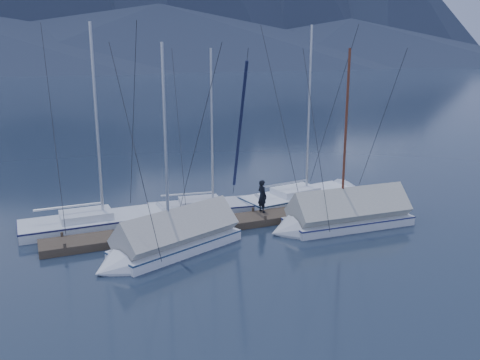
% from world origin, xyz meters
% --- Properties ---
extents(ground, '(1000.00, 1000.00, 0.00)m').
position_xyz_m(ground, '(0.00, 0.00, 0.00)').
color(ground, black).
rests_on(ground, ground).
extents(dock, '(18.00, 1.50, 0.54)m').
position_xyz_m(dock, '(0.00, 2.00, 0.11)').
color(dock, '#382D23').
rests_on(dock, ground).
extents(mooring_posts, '(15.12, 1.52, 0.35)m').
position_xyz_m(mooring_posts, '(-0.50, 2.00, 0.35)').
color(mooring_posts, '#382D23').
rests_on(mooring_posts, ground).
extents(sailboat_open_left, '(7.75, 3.32, 10.21)m').
position_xyz_m(sailboat_open_left, '(-5.47, 4.36, 0.18)').
color(sailboat_open_left, silver).
rests_on(sailboat_open_left, ground).
extents(sailboat_open_mid, '(7.02, 3.09, 9.02)m').
position_xyz_m(sailboat_open_mid, '(0.03, 4.46, 0.16)').
color(sailboat_open_mid, '#B8BCC5').
rests_on(sailboat_open_mid, ground).
extents(sailboat_open_right, '(8.04, 3.60, 10.30)m').
position_xyz_m(sailboat_open_right, '(5.56, 4.44, 0.18)').
color(sailboat_open_right, white).
rests_on(sailboat_open_right, ground).
extents(sailboat_covered_near, '(7.08, 3.02, 9.09)m').
position_xyz_m(sailboat_covered_near, '(4.12, -0.14, 0.45)').
color(sailboat_covered_near, silver).
rests_on(sailboat_covered_near, ground).
extents(sailboat_covered_far, '(6.82, 4.23, 9.21)m').
position_xyz_m(sailboat_covered_far, '(-4.17, -0.12, 0.45)').
color(sailboat_covered_far, white).
rests_on(sailboat_covered_far, ground).
extents(person, '(0.50, 0.65, 1.62)m').
position_xyz_m(person, '(1.38, 2.45, 1.15)').
color(person, black).
rests_on(person, dock).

